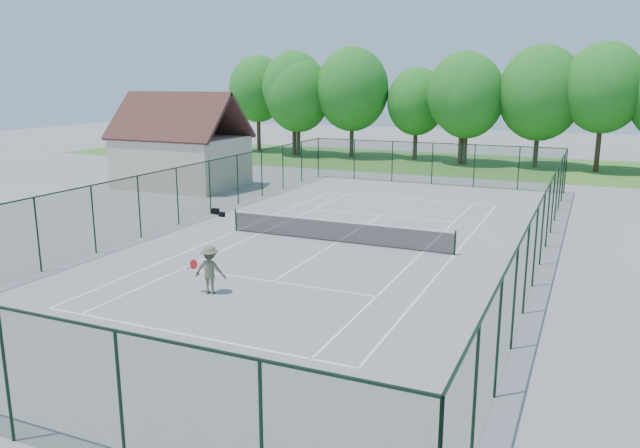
{
  "coord_description": "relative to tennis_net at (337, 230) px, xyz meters",
  "views": [
    {
      "loc": [
        10.68,
        -26.16,
        7.44
      ],
      "look_at": [
        0.0,
        -2.0,
        1.3
      ],
      "focal_mm": 35.0,
      "sensor_mm": 36.0,
      "label": 1
    }
  ],
  "objects": [
    {
      "name": "sports_bag_b",
      "position": [
        -7.99,
        2.56,
        -0.45
      ],
      "size": [
        0.35,
        0.24,
        0.26
      ],
      "primitive_type": "cube",
      "rotation": [
        0.0,
        0.0,
        -0.1
      ],
      "color": "black",
      "rests_on": "ground"
    },
    {
      "name": "sports_bag_a",
      "position": [
        -8.7,
        3.0,
        -0.41
      ],
      "size": [
        0.43,
        0.29,
        0.32
      ],
      "primitive_type": "cube",
      "rotation": [
        0.0,
        0.0,
        -0.11
      ],
      "color": "black",
      "rests_on": "ground"
    },
    {
      "name": "utility_building",
      "position": [
        -16.0,
        10.0,
        2.54
      ],
      "size": [
        8.6,
        6.27,
        6.63
      ],
      "color": "beige",
      "rests_on": "ground"
    },
    {
      "name": "court_lines",
      "position": [
        0.0,
        0.0,
        -0.57
      ],
      "size": [
        11.05,
        23.85,
        0.01
      ],
      "color": "white",
      "rests_on": "ground"
    },
    {
      "name": "tennis_net",
      "position": [
        0.0,
        0.0,
        0.0
      ],
      "size": [
        11.08,
        0.08,
        1.1
      ],
      "color": "black",
      "rests_on": "ground"
    },
    {
      "name": "fence_enclosure",
      "position": [
        0.0,
        0.0,
        0.98
      ],
      "size": [
        18.05,
        36.05,
        3.02
      ],
      "color": "#16321E",
      "rests_on": "ground"
    },
    {
      "name": "tree_line_far",
      "position": [
        0.0,
        30.0,
        5.42
      ],
      "size": [
        39.4,
        6.4,
        9.7
      ],
      "color": "#422D1F",
      "rests_on": "ground"
    },
    {
      "name": "ground",
      "position": [
        0.0,
        0.0,
        -0.58
      ],
      "size": [
        140.0,
        140.0,
        0.0
      ],
      "primitive_type": "plane",
      "color": "gray",
      "rests_on": "ground"
    },
    {
      "name": "grass_far",
      "position": [
        0.0,
        30.0,
        -0.57
      ],
      "size": [
        80.0,
        16.0,
        0.01
      ],
      "primitive_type": "cube",
      "color": "#47812E",
      "rests_on": "ground"
    },
    {
      "name": "tennis_player",
      "position": [
        -1.41,
        -8.43,
        0.3
      ],
      "size": [
        1.75,
        0.86,
        1.75
      ],
      "color": "#5C6043",
      "rests_on": "ground"
    }
  ]
}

